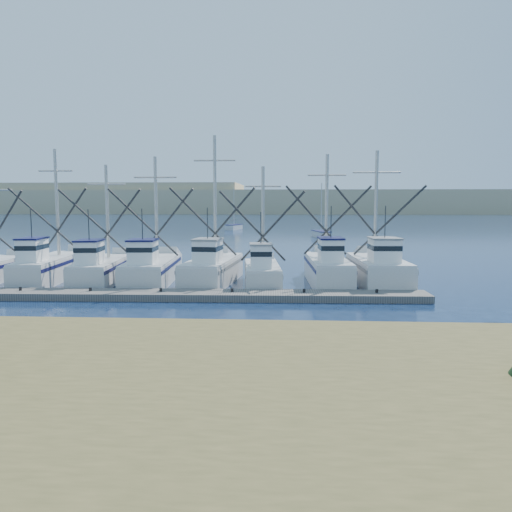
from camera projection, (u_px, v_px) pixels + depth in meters
The scene contains 6 objects.
ground at pixel (276, 331), 20.89m from camera, with size 500.00×500.00×0.00m, color #0C1C38.
floating_dock at pixel (161, 295), 27.91m from camera, with size 29.74×1.98×0.40m, color slate.
dune_ridge at pixel (284, 202), 228.71m from camera, with size 360.00×60.00×10.00m, color tan.
trawler_fleet at pixel (190, 269), 32.72m from camera, with size 28.77×8.86×9.80m.
sailboat_near at pixel (321, 234), 74.65m from camera, with size 2.69×5.47×8.10m.
sailboat_far at pixel (234, 227), 94.96m from camera, with size 2.98×5.37×8.10m.
Camera 1 is at (0.35, -20.43, 5.44)m, focal length 35.00 mm.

